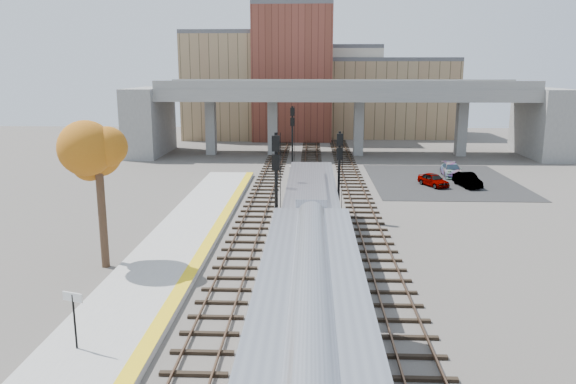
% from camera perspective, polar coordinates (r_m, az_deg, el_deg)
% --- Properties ---
extents(ground, '(160.00, 160.00, 0.00)m').
position_cam_1_polar(ground, '(29.15, 0.31, -9.41)').
color(ground, '#47423D').
rests_on(ground, ground).
extents(platform, '(4.50, 60.00, 0.35)m').
position_cam_1_polar(platform, '(30.21, -13.73, -8.63)').
color(platform, '#9E9E99').
rests_on(platform, ground).
extents(yellow_strip, '(0.70, 60.00, 0.01)m').
position_cam_1_polar(yellow_strip, '(29.68, -10.18, -8.47)').
color(yellow_strip, yellow).
rests_on(yellow_strip, platform).
extents(tracks, '(10.70, 95.00, 0.25)m').
position_cam_1_polar(tracks, '(40.98, 2.25, -2.84)').
color(tracks, black).
rests_on(tracks, ground).
extents(overpass, '(54.00, 12.00, 9.50)m').
position_cam_1_polar(overpass, '(72.33, 5.57, 8.34)').
color(overpass, slate).
rests_on(overpass, ground).
extents(buildings_far, '(43.00, 21.00, 20.60)m').
position_cam_1_polar(buildings_far, '(93.67, 2.60, 10.55)').
color(buildings_far, '#917954').
rests_on(buildings_far, ground).
extents(parking_lot, '(14.00, 18.00, 0.04)m').
position_cam_1_polar(parking_lot, '(57.60, 15.42, 1.11)').
color(parking_lot, black).
rests_on(parking_lot, ground).
extents(locomotive, '(3.02, 19.05, 4.10)m').
position_cam_1_polar(locomotive, '(33.53, 2.36, -2.40)').
color(locomotive, '#A8AAB2').
rests_on(locomotive, ground).
extents(signal_mast_near, '(0.60, 0.64, 7.20)m').
position_cam_1_polar(signal_mast_near, '(33.51, -1.21, -0.07)').
color(signal_mast_near, '#9E9E99').
rests_on(signal_mast_near, ground).
extents(signal_mast_mid, '(0.60, 0.64, 6.48)m').
position_cam_1_polar(signal_mast_mid, '(40.81, 5.19, 1.42)').
color(signal_mast_mid, '#9E9E99').
rests_on(signal_mast_mid, ground).
extents(signal_mast_far, '(0.60, 0.64, 6.91)m').
position_cam_1_polar(signal_mast_far, '(61.72, 0.44, 5.46)').
color(signal_mast_far, '#9E9E99').
rests_on(signal_mast_far, ground).
extents(station_sign, '(0.87, 0.34, 2.27)m').
position_cam_1_polar(station_sign, '(23.08, -20.95, -11.01)').
color(station_sign, black).
rests_on(station_sign, platform).
extents(tree, '(3.60, 3.60, 7.98)m').
position_cam_1_polar(tree, '(31.88, -18.70, 2.87)').
color(tree, '#382619').
rests_on(tree, ground).
extents(car_a, '(2.77, 3.86, 1.22)m').
position_cam_1_polar(car_a, '(54.47, 14.56, 1.21)').
color(car_a, '#99999E').
rests_on(car_a, parking_lot).
extents(car_b, '(2.01, 4.10, 1.29)m').
position_cam_1_polar(car_b, '(55.13, 17.77, 1.18)').
color(car_b, '#99999E').
rests_on(car_b, parking_lot).
extents(car_c, '(2.11, 4.62, 1.31)m').
position_cam_1_polar(car_c, '(60.07, 16.27, 2.17)').
color(car_c, '#99999E').
rests_on(car_c, parking_lot).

